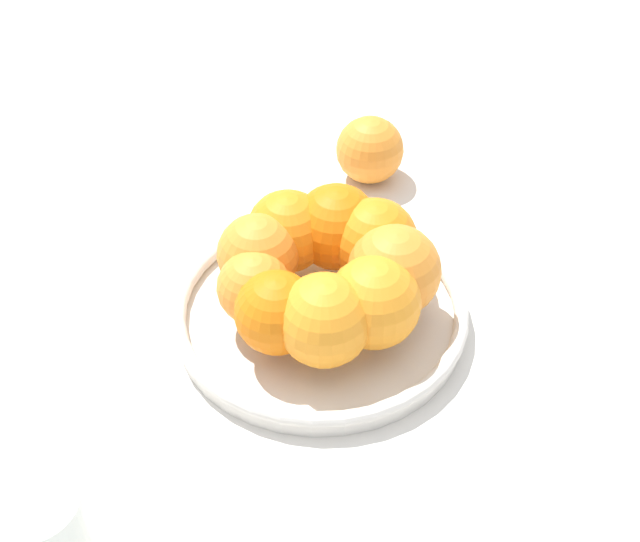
% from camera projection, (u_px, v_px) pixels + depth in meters
% --- Properties ---
extents(ground_plane, '(4.00, 4.00, 0.00)m').
position_uv_depth(ground_plane, '(320.00, 322.00, 0.82)').
color(ground_plane, silver).
extents(fruit_bowl, '(0.27, 0.27, 0.03)m').
position_uv_depth(fruit_bowl, '(320.00, 312.00, 0.81)').
color(fruit_bowl, silver).
rests_on(fruit_bowl, ground_plane).
extents(orange_pile, '(0.20, 0.20, 0.08)m').
position_uv_depth(orange_pile, '(328.00, 269.00, 0.78)').
color(orange_pile, orange).
rests_on(orange_pile, fruit_bowl).
extents(stray_orange, '(0.07, 0.07, 0.07)m').
position_uv_depth(stray_orange, '(370.00, 150.00, 0.96)').
color(stray_orange, orange).
rests_on(stray_orange, ground_plane).
extents(drinking_glass, '(0.06, 0.06, 0.09)m').
position_uv_depth(drinking_glass, '(46.00, 540.00, 0.60)').
color(drinking_glass, silver).
rests_on(drinking_glass, ground_plane).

